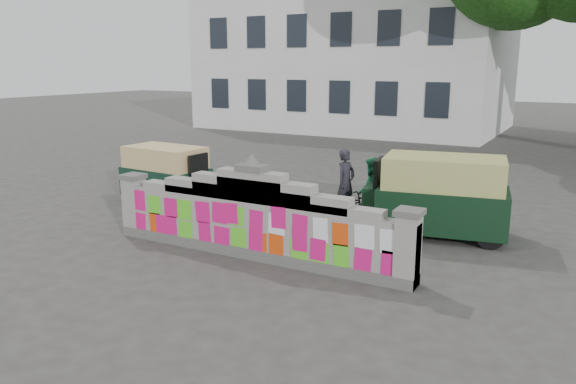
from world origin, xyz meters
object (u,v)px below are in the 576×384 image
cyclist_bike (345,205)px  cyclist_rider (346,192)px  pedestrian (371,191)px  rickshaw_left (168,173)px  rickshaw_right (439,195)px

cyclist_bike → cyclist_rider: cyclist_rider is taller
pedestrian → rickshaw_left: pedestrian is taller
cyclist_rider → rickshaw_right: (2.09, 0.14, 0.15)m
rickshaw_left → rickshaw_right: rickshaw_right is taller
rickshaw_left → rickshaw_right: bearing=7.0°
cyclist_rider → pedestrian: 0.60m
cyclist_bike → rickshaw_right: (2.09, 0.14, 0.45)m
cyclist_bike → cyclist_rider: 0.31m
rickshaw_left → rickshaw_right: size_ratio=0.84×
cyclist_bike → rickshaw_left: size_ratio=0.62×
cyclist_bike → cyclist_rider: bearing=0.0°
cyclist_bike → rickshaw_left: bearing=107.6°
pedestrian → cyclist_bike: bearing=-84.1°
cyclist_rider → pedestrian: bearing=-43.3°
cyclist_bike → rickshaw_right: size_ratio=0.52×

